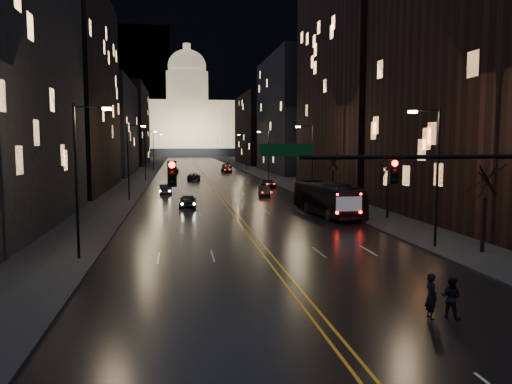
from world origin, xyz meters
name	(u,v)px	position (x,y,z in m)	size (l,w,h in m)	color
ground	(309,308)	(0.00, 0.00, 0.00)	(900.00, 900.00, 0.00)	black
road	(196,166)	(0.00, 130.00, 0.01)	(20.00, 320.00, 0.02)	black
sidewalk_left	(148,166)	(-14.00, 130.00, 0.08)	(8.00, 320.00, 0.16)	black
sidewalk_right	(243,165)	(14.00, 130.00, 0.08)	(8.00, 320.00, 0.16)	black
center_line	(196,166)	(0.00, 130.00, 0.03)	(0.62, 320.00, 0.01)	orange
building_left_mid	(62,91)	(-21.00, 54.00, 14.00)	(12.00, 30.00, 28.00)	black
building_left_far	(104,128)	(-21.00, 92.00, 10.00)	(12.00, 34.00, 20.00)	black
building_left_dist	(126,126)	(-21.00, 140.00, 12.00)	(12.00, 40.00, 24.00)	black
building_right_near	(490,81)	(21.00, 20.00, 12.00)	(12.00, 26.00, 24.00)	black
building_right_tall	(363,57)	(21.00, 50.00, 19.00)	(12.00, 30.00, 38.00)	black
building_right_mid	(295,115)	(21.00, 92.00, 13.00)	(12.00, 34.00, 26.00)	black
building_right_dist	(260,130)	(21.00, 140.00, 11.00)	(12.00, 40.00, 22.00)	black
mountain_ridge	(235,69)	(40.00, 380.00, 65.00)	(520.00, 60.00, 130.00)	black
capitol	(188,123)	(0.00, 250.00, 17.15)	(90.00, 50.00, 58.50)	black
traffic_signal	(447,183)	(5.91, 0.00, 5.10)	(17.29, 0.45, 7.00)	black
streetlamp_right_near	(435,170)	(10.81, 10.00, 5.08)	(2.13, 0.25, 9.00)	black
streetlamp_left_near	(79,173)	(-10.81, 10.00, 5.08)	(2.13, 0.25, 9.00)	black
streetlamp_right_mid	(311,157)	(10.81, 40.00, 5.08)	(2.13, 0.25, 9.00)	black
streetlamp_left_mid	(130,157)	(-10.81, 40.00, 5.08)	(2.13, 0.25, 9.00)	black
streetlamp_right_far	(268,152)	(10.81, 70.00, 5.08)	(2.13, 0.25, 9.00)	black
streetlamp_left_far	(146,153)	(-10.81, 70.00, 5.08)	(2.13, 0.25, 9.00)	black
streetlamp_right_dist	(246,150)	(10.81, 100.00, 5.08)	(2.13, 0.25, 9.00)	black
streetlamp_left_dist	(154,150)	(-10.81, 100.00, 5.08)	(2.13, 0.25, 9.00)	black
tree_right_near	(485,180)	(13.00, 8.00, 4.53)	(2.40, 2.40, 6.65)	black
tree_right_mid	(389,169)	(13.00, 22.00, 4.53)	(2.40, 2.40, 6.65)	black
tree_right_far	(333,162)	(13.00, 38.00, 4.53)	(2.40, 2.40, 6.65)	black
bus	(327,199)	(8.50, 25.37, 1.56)	(2.63, 11.23, 3.13)	black
oncoming_car_a	(188,201)	(-4.35, 32.45, 0.75)	(1.76, 4.37, 1.49)	black
oncoming_car_b	(165,190)	(-6.98, 46.19, 0.72)	(1.52, 4.35, 1.43)	black
oncoming_car_c	(194,176)	(-2.50, 71.61, 0.68)	(2.26, 4.90, 1.36)	black
oncoming_car_d	(174,170)	(-6.32, 92.76, 0.74)	(2.07, 5.09, 1.48)	black
receding_car_a	(264,191)	(5.39, 42.32, 0.68)	(1.44, 4.12, 1.36)	black
receding_car_b	(268,183)	(8.08, 54.23, 0.71)	(1.67, 4.14, 1.41)	black
receding_car_c	(226,170)	(5.57, 93.97, 0.67)	(1.88, 4.62, 1.34)	black
receding_car_d	(227,166)	(7.59, 113.46, 0.70)	(2.32, 5.04, 1.40)	black
pedestrian_a	(431,296)	(4.30, -2.00, 0.90)	(0.66, 0.43, 1.80)	black
pedestrian_b	(451,297)	(5.12, -2.00, 0.82)	(0.80, 0.44, 1.64)	black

